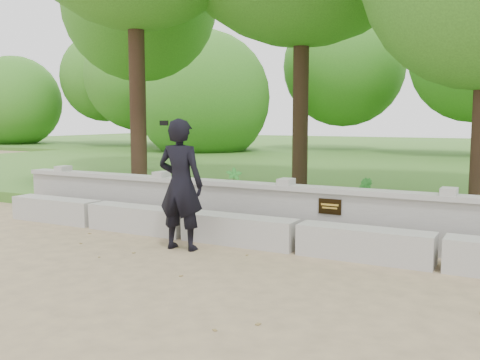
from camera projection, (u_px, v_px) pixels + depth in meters
name	position (u px, v px, depth m)	size (l,w,h in m)	color
ground	(238.00, 286.00, 6.31)	(80.00, 80.00, 0.00)	tan
lawn	(428.00, 172.00, 18.57)	(40.00, 22.00, 0.25)	#3C7124
concrete_bench	(298.00, 237.00, 7.95)	(11.90, 0.45, 0.45)	#AAA8A1
parapet_wall	(315.00, 213.00, 8.54)	(12.50, 0.35, 0.90)	#A09E97
man_main	(181.00, 185.00, 8.00)	(0.76, 0.68, 1.98)	black
shrub_a	(234.00, 183.00, 11.58)	(0.35, 0.24, 0.67)	#2F852D
shrub_b	(364.00, 193.00, 10.25)	(0.33, 0.26, 0.59)	#2F852D
shrub_c	(444.00, 213.00, 8.28)	(0.49, 0.42, 0.54)	#2F852D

